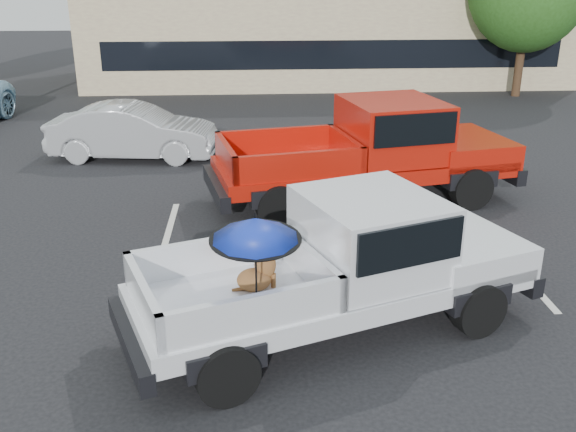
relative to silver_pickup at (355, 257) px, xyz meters
name	(u,v)px	position (x,y,z in m)	size (l,w,h in m)	color
ground	(348,304)	(0.04, 0.59, -1.05)	(90.00, 90.00, 0.00)	black
stripe_left	(162,253)	(-2.96, 2.59, -1.05)	(0.12, 5.00, 0.01)	silver
stripe_right	(496,244)	(3.04, 2.59, -1.05)	(0.12, 5.00, 0.01)	silver
motel_building	(324,3)	(2.04, 21.58, 2.15)	(20.40, 8.40, 6.30)	tan
silver_pickup	(355,257)	(0.00, 0.00, 0.00)	(6.02, 3.83, 2.06)	black
red_pickup	(383,146)	(1.43, 5.18, 0.12)	(6.81, 3.49, 2.14)	black
silver_sedan	(133,132)	(-4.38, 8.73, -0.34)	(1.50, 4.30, 1.42)	#9EA1A5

